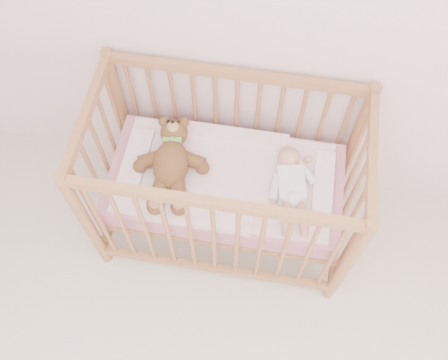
# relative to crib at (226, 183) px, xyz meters

# --- Properties ---
(wall_back) EXTENTS (4.00, 0.02, 2.70)m
(wall_back) POSITION_rel_crib_xyz_m (0.02, 0.40, 0.85)
(wall_back) COLOR white
(wall_back) RESTS_ON floor
(crib) EXTENTS (1.36, 0.76, 1.00)m
(crib) POSITION_rel_crib_xyz_m (0.00, 0.00, 0.00)
(crib) COLOR #AB7948
(crib) RESTS_ON floor
(mattress) EXTENTS (1.22, 0.62, 0.13)m
(mattress) POSITION_rel_crib_xyz_m (0.00, 0.00, -0.01)
(mattress) COLOR pink
(mattress) RESTS_ON crib
(blanket) EXTENTS (1.10, 0.58, 0.06)m
(blanket) POSITION_rel_crib_xyz_m (0.00, 0.00, 0.06)
(blanket) COLOR #FAACC8
(blanket) RESTS_ON mattress
(baby) EXTENTS (0.34, 0.55, 0.12)m
(baby) POSITION_rel_crib_xyz_m (0.34, -0.02, 0.14)
(baby) COLOR white
(baby) RESTS_ON blanket
(teddy_bear) EXTENTS (0.48, 0.62, 0.16)m
(teddy_bear) POSITION_rel_crib_xyz_m (-0.28, -0.02, 0.15)
(teddy_bear) COLOR brown
(teddy_bear) RESTS_ON blanket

